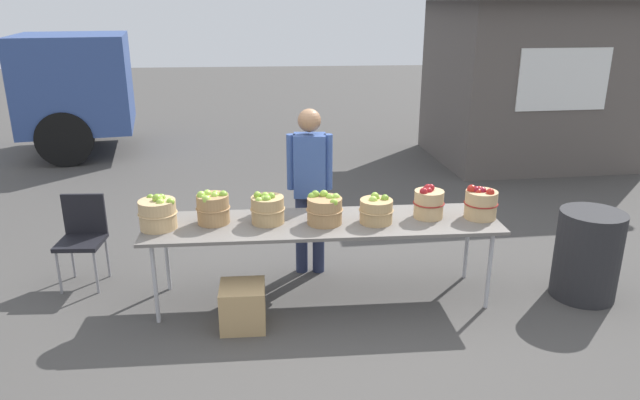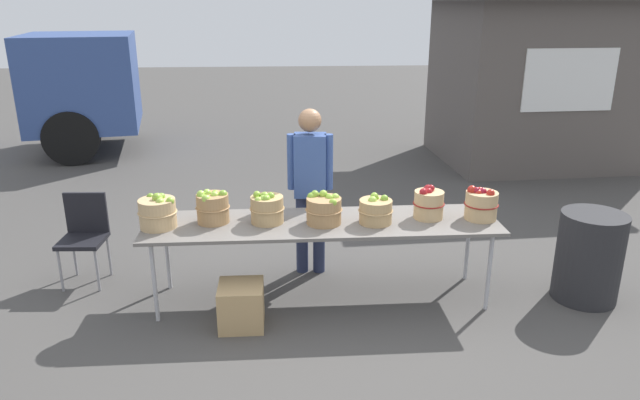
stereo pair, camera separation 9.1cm
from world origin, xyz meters
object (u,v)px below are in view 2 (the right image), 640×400
Objects in this scene: apple_basket_green_3 at (324,209)px; vendor_adult at (310,179)px; apple_basket_green_4 at (376,211)px; produce_crate at (241,305)px; apple_basket_green_0 at (158,212)px; apple_basket_green_2 at (267,208)px; apple_basket_green_1 at (213,207)px; folding_chair at (84,231)px; market_table at (322,225)px; apple_basket_red_1 at (481,204)px; apple_basket_red_0 at (429,203)px; trash_barrel at (589,257)px.

vendor_adult is at bearing 98.09° from apple_basket_green_3.
apple_basket_green_4 is 1.40m from produce_crate.
apple_basket_green_2 is at bearing 2.89° from apple_basket_green_0.
apple_basket_green_1 is 1.42m from folding_chair.
vendor_adult is at bearing 97.47° from market_table.
apple_basket_green_3 is (0.97, -0.09, -0.01)m from apple_basket_green_1.
vendor_adult is at bearing 130.52° from apple_basket_green_4.
apple_basket_red_1 is (2.36, -0.08, -0.00)m from apple_basket_green_1.
folding_chair is 1.83m from produce_crate.
apple_basket_green_3 is at bearing -70.97° from market_table.
folding_chair is at bearing 163.75° from apple_basket_green_2.
apple_basket_green_4 reaches higher than folding_chair.
apple_basket_red_0 is at bearing -5.74° from folding_chair.
apple_basket_red_0 reaches higher than apple_basket_green_4.
apple_basket_green_3 is 0.87× the size of produce_crate.
vendor_adult is (1.33, 0.60, 0.08)m from apple_basket_green_0.
apple_basket_green_0 is 1.46m from vendor_adult.
apple_basket_green_0 is 1.08× the size of apple_basket_red_1.
apple_basket_green_1 is 0.98× the size of apple_basket_green_4.
apple_basket_green_0 reaches higher than apple_basket_green_3.
apple_basket_green_3 is at bearing -5.39° from apple_basket_green_1.
apple_basket_red_0 is 1.16m from vendor_adult.
apple_basket_green_1 is 0.81× the size of produce_crate.
market_table is 1.88× the size of vendor_adult.
apple_basket_red_0 is at bearing 172.45° from trash_barrel.
folding_chair is at bearing 148.04° from produce_crate.
market_table is 0.16m from apple_basket_green_3.
apple_basket_green_1 is at bearing 176.29° from trash_barrel.
apple_basket_red_1 is (1.39, 0.01, 0.01)m from apple_basket_green_3.
vendor_adult reaches higher than apple_basket_green_1.
trash_barrel is at bearing -7.55° from apple_basket_red_0.
vendor_adult is at bearing 57.63° from produce_crate.
apple_basket_green_0 is 0.40× the size of trash_barrel.
apple_basket_green_0 reaches higher than apple_basket_red_0.
apple_basket_green_1 is 0.47m from apple_basket_green_2.
apple_basket_green_2 is at bearing 63.10° from produce_crate.
vendor_adult is (-0.54, 0.63, 0.11)m from apple_basket_green_4.
apple_basket_red_1 reaches higher than folding_chair.
vendor_adult is (-1.02, 0.54, 0.08)m from apple_basket_red_0.
apple_basket_green_1 reaches higher than folding_chair.
apple_basket_green_2 is (0.92, 0.05, -0.01)m from apple_basket_green_0.
vendor_adult reaches higher than market_table.
apple_basket_red_0 reaches higher than trash_barrel.
market_table is at bearing -10.23° from folding_chair.
trash_barrel is (0.99, -0.14, -0.48)m from apple_basket_red_1.
apple_basket_green_2 is (0.47, -0.04, -0.01)m from apple_basket_green_1.
folding_chair is (-3.64, 0.55, -0.38)m from apple_basket_red_1.
apple_basket_green_1 is 1.02m from vendor_adult.
apple_basket_green_2 is at bearing -13.11° from folding_chair.
apple_basket_green_4 is at bearing -0.79° from apple_basket_green_0.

